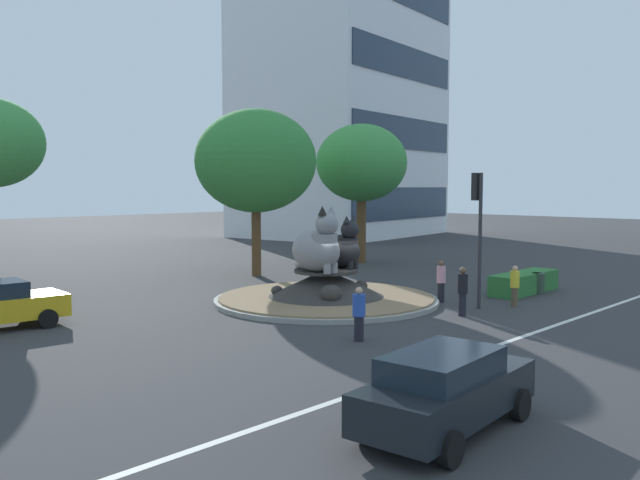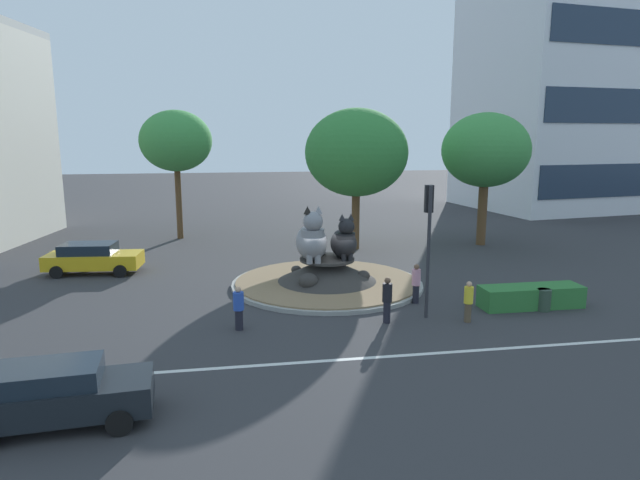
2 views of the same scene
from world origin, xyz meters
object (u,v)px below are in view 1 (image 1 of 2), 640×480
at_px(traffic_light_mast, 478,214).
at_px(pedestrian_yellow_shirt, 515,285).
at_px(office_tower, 342,70).
at_px(sedan_on_far_lane, 446,389).
at_px(cat_statue_grey, 318,248).
at_px(cat_statue_black, 342,249).
at_px(broadleaf_tree_behind_island, 256,161).
at_px(third_tree_left, 362,163).
at_px(pedestrian_blue_shirt, 359,313).
at_px(litter_bin, 538,283).
at_px(pedestrian_black_shirt, 463,290).
at_px(pedestrian_pink_shirt, 441,280).

distance_m(traffic_light_mast, pedestrian_yellow_shirt, 3.22).
bearing_deg(office_tower, sedan_on_far_lane, -143.77).
bearing_deg(pedestrian_yellow_shirt, cat_statue_grey, 40.42).
xyz_separation_m(cat_statue_black, broadleaf_tree_behind_island, (2.50, 8.26, 3.84)).
distance_m(broadleaf_tree_behind_island, sedan_on_far_lane, 23.62).
relative_size(third_tree_left, pedestrian_blue_shirt, 5.10).
bearing_deg(litter_bin, cat_statue_grey, 150.84).
height_order(third_tree_left, pedestrian_black_shirt, third_tree_left).
relative_size(cat_statue_grey, third_tree_left, 0.31).
bearing_deg(sedan_on_far_lane, pedestrian_blue_shirt, 48.26).
relative_size(broadleaf_tree_behind_island, pedestrian_black_shirt, 4.85).
relative_size(office_tower, broadleaf_tree_behind_island, 3.63).
relative_size(traffic_light_mast, sedan_on_far_lane, 1.14).
distance_m(cat_statue_black, litter_bin, 9.01).
bearing_deg(office_tower, pedestrian_blue_shirt, -145.29).
bearing_deg(office_tower, pedestrian_yellow_shirt, -135.99).
bearing_deg(sedan_on_far_lane, traffic_light_mast, 23.41).
bearing_deg(third_tree_left, pedestrian_pink_shirt, -126.56).
distance_m(pedestrian_blue_shirt, pedestrian_yellow_shirt, 8.71).
bearing_deg(cat_statue_black, pedestrian_pink_shirt, 35.30).
distance_m(office_tower, sedan_on_far_lane, 54.17).
height_order(pedestrian_blue_shirt, litter_bin, pedestrian_blue_shirt).
xyz_separation_m(office_tower, pedestrian_black_shirt, (-27.24, -30.30, -14.79)).
relative_size(third_tree_left, litter_bin, 9.40).
bearing_deg(cat_statue_black, traffic_light_mast, 22.17).
relative_size(pedestrian_yellow_shirt, sedan_on_far_lane, 0.35).
distance_m(traffic_light_mast, pedestrian_pink_shirt, 3.25).
xyz_separation_m(cat_statue_black, pedestrian_black_shirt, (0.52, -5.39, -1.19)).
xyz_separation_m(pedestrian_pink_shirt, sedan_on_far_lane, (-12.11, -8.12, -0.06)).
relative_size(third_tree_left, pedestrian_black_shirt, 4.73).
height_order(third_tree_left, pedestrian_yellow_shirt, third_tree_left).
bearing_deg(litter_bin, pedestrian_blue_shirt, -179.17).
bearing_deg(cat_statue_grey, broadleaf_tree_behind_island, 155.59).
bearing_deg(litter_bin, third_tree_left, 74.68).
height_order(pedestrian_blue_shirt, pedestrian_yellow_shirt, pedestrian_blue_shirt).
relative_size(broadleaf_tree_behind_island, third_tree_left, 1.03).
xyz_separation_m(pedestrian_yellow_shirt, litter_bin, (3.64, 0.77, -0.40)).
bearing_deg(broadleaf_tree_behind_island, sedan_on_far_lane, -121.85).
distance_m(traffic_light_mast, third_tree_left, 15.92).
height_order(pedestrian_black_shirt, litter_bin, pedestrian_black_shirt).
height_order(traffic_light_mast, pedestrian_pink_shirt, traffic_light_mast).
distance_m(third_tree_left, pedestrian_pink_shirt, 15.08).
bearing_deg(pedestrian_yellow_shirt, litter_bin, -79.95).
relative_size(pedestrian_blue_shirt, pedestrian_yellow_shirt, 1.03).
distance_m(traffic_light_mast, broadleaf_tree_behind_island, 13.43).
bearing_deg(pedestrian_pink_shirt, pedestrian_blue_shirt, -109.76).
bearing_deg(broadleaf_tree_behind_island, pedestrian_yellow_shirt, -85.48).
xyz_separation_m(office_tower, third_tree_left, (-16.87, -16.73, -9.66)).
bearing_deg(office_tower, litter_bin, -132.22).
xyz_separation_m(sedan_on_far_lane, litter_bin, (16.92, 6.27, -0.38)).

